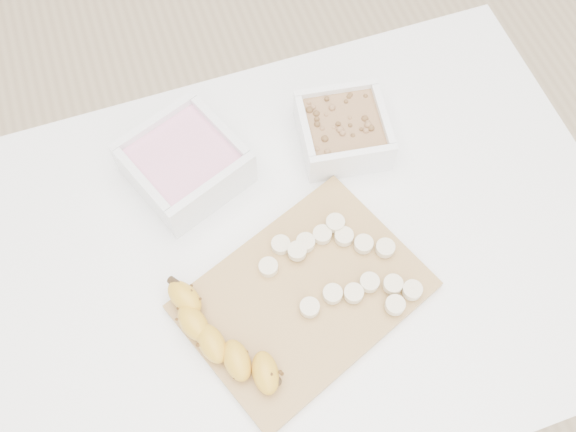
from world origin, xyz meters
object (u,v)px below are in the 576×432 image
object	(u,v)px
cutting_board	(304,296)
banana	(223,340)
bowl_granola	(343,130)
table	(294,273)
bowl_yogurt	(185,163)

from	to	relation	value
cutting_board	banana	world-z (taller)	banana
bowl_granola	cutting_board	bearing A→B (deg)	-122.61
table	bowl_granola	world-z (taller)	bowl_granola
bowl_yogurt	banana	xyz separation A→B (m)	(-0.02, -0.28, -0.01)
bowl_granola	bowl_yogurt	bearing A→B (deg)	175.54
bowl_granola	banana	bearing A→B (deg)	-136.41
cutting_board	table	bearing A→B (deg)	80.93
bowl_yogurt	cutting_board	xyz separation A→B (m)	(0.11, -0.25, -0.03)
table	cutting_board	size ratio (longest dim) A/B	3.03
bowl_yogurt	bowl_granola	size ratio (longest dim) A/B	1.33
cutting_board	banana	distance (m)	0.13
bowl_yogurt	banana	size ratio (longest dim) A/B	1.01
bowl_granola	table	bearing A→B (deg)	-130.93
bowl_yogurt	bowl_granola	world-z (taller)	bowl_yogurt
cutting_board	banana	size ratio (longest dim) A/B	1.61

